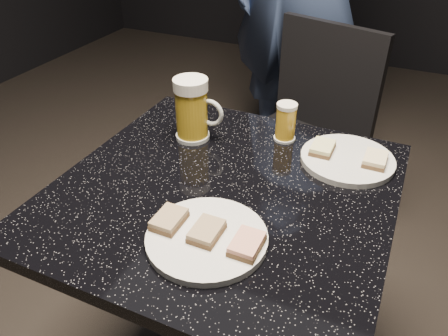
# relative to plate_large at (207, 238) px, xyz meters

# --- Properties ---
(plate_large) EXTENTS (0.22, 0.22, 0.01)m
(plate_large) POSITION_rel_plate_large_xyz_m (0.00, 0.00, 0.00)
(plate_large) COLOR silver
(plate_large) RESTS_ON table
(plate_small) EXTENTS (0.22, 0.22, 0.01)m
(plate_small) POSITION_rel_plate_large_xyz_m (0.18, 0.37, 0.00)
(plate_small) COLOR silver
(plate_small) RESTS_ON table
(table) EXTENTS (0.70, 0.70, 0.75)m
(table) POSITION_rel_plate_large_xyz_m (-0.04, 0.16, -0.25)
(table) COLOR black
(table) RESTS_ON floor
(beer_mug) EXTENTS (0.12, 0.09, 0.16)m
(beer_mug) POSITION_rel_plate_large_xyz_m (-0.20, 0.33, 0.07)
(beer_mug) COLOR silver
(beer_mug) RESTS_ON table
(beer_tumbler) EXTENTS (0.05, 0.05, 0.10)m
(beer_tumbler) POSITION_rel_plate_large_xyz_m (0.01, 0.41, 0.04)
(beer_tumbler) COLOR silver
(beer_tumbler) RESTS_ON table
(chair) EXTENTS (0.52, 0.52, 0.88)m
(chair) POSITION_rel_plate_large_xyz_m (-0.05, 0.93, -0.26)
(chair) COLOR black
(chair) RESTS_ON floor
(canapes_on_plate_large) EXTENTS (0.21, 0.07, 0.02)m
(canapes_on_plate_large) POSITION_rel_plate_large_xyz_m (0.00, 0.00, 0.02)
(canapes_on_plate_large) COLOR #4C3521
(canapes_on_plate_large) RESTS_ON plate_large
(canapes_on_plate_small) EXTENTS (0.17, 0.07, 0.02)m
(canapes_on_plate_small) POSITION_rel_plate_large_xyz_m (0.18, 0.37, 0.02)
(canapes_on_plate_small) COLOR #4C3521
(canapes_on_plate_small) RESTS_ON plate_small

